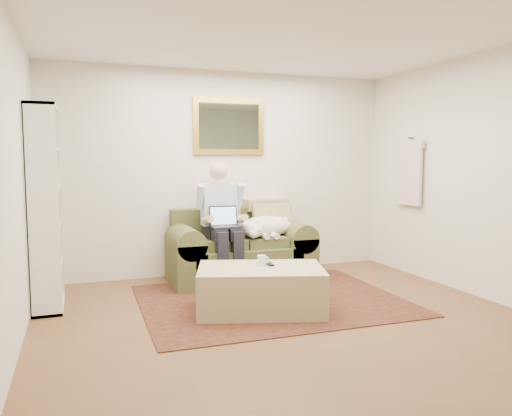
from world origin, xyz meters
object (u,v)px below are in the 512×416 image
laptop (225,221)px  sleeping_dog (266,226)px  seated_man (223,224)px  bookshelf (45,208)px  coffee_mug (262,260)px  sofa (240,256)px  ottoman (261,289)px

laptop → sleeping_dog: 0.59m
seated_man → bookshelf: 1.95m
coffee_mug → bookshelf: bearing=158.1°
sleeping_dog → laptop: bearing=-166.4°
sofa → bookshelf: bearing=-168.7°
seated_man → sleeping_dog: bearing=7.1°
seated_man → ottoman: bearing=-87.8°
sofa → ottoman: (-0.21, -1.31, -0.08)m
sleeping_dog → bookshelf: size_ratio=0.35×
sleeping_dog → bookshelf: bookshelf is taller
sofa → sleeping_dog: size_ratio=2.43×
coffee_mug → bookshelf: size_ratio=0.05×
seated_man → coffee_mug: size_ratio=14.48×
seated_man → ottoman: (0.04, -1.15, -0.51)m
sofa → ottoman: sofa is taller
seated_man → ottoman: size_ratio=1.21×
sleeping_dog → bookshelf: 2.52m
sleeping_dog → seated_man: bearing=-172.9°
ottoman → bookshelf: bookshelf is taller
sleeping_dog → bookshelf: (-2.47, -0.34, 0.34)m
sofa → sleeping_dog: (0.31, -0.09, 0.36)m
laptop → sleeping_dog: size_ratio=0.47×
coffee_mug → bookshelf: (-1.99, 0.80, 0.51)m
sofa → sleeping_dog: bearing=-15.7°
sofa → laptop: (-0.26, -0.22, 0.46)m
sofa → ottoman: size_ratio=1.43×
sleeping_dog → ottoman: sleeping_dog is taller
ottoman → coffee_mug: (0.04, 0.08, 0.27)m
sleeping_dog → sofa: bearing=164.3°
coffee_mug → sofa: bearing=82.0°
laptop → ottoman: bearing=-87.7°
sleeping_dog → coffee_mug: 1.25m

